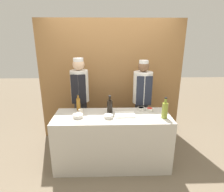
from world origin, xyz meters
TOP-DOWN VIEW (x-y plane):
  - ground_plane at (0.00, 0.00)m, footprint 14.00×14.00m
  - cabinet_wall at (0.00, 1.05)m, footprint 2.85×0.18m
  - counter at (0.00, 0.00)m, footprint 1.84×0.67m
  - sauce_bowl_yellow at (-0.53, -0.07)m, footprint 0.15×0.15m
  - sauce_bowl_purple at (0.49, 0.21)m, footprint 0.12×0.12m
  - sauce_bowl_red at (0.63, 0.17)m, footprint 0.11×0.11m
  - sauce_bowl_orange at (-0.06, -0.10)m, footprint 0.14×0.14m
  - cutting_board at (0.20, 0.01)m, footprint 0.31×0.24m
  - bottle_soy at (-0.04, 0.11)m, footprint 0.09×0.09m
  - bottle_oil at (0.79, -0.12)m, footprint 0.09×0.09m
  - bottle_amber at (-0.56, 0.25)m, footprint 0.07×0.07m
  - cup_cream at (-0.50, 0.09)m, footprint 0.07×0.07m
  - chef_left at (-0.57, 0.59)m, footprint 0.32×0.32m
  - chef_right at (0.57, 0.59)m, footprint 0.35×0.35m

SIDE VIEW (x-z plane):
  - ground_plane at x=0.00m, z-range 0.00..0.00m
  - counter at x=0.00m, z-range 0.00..0.88m
  - cutting_board at x=0.20m, z-range 0.88..0.90m
  - chef_right at x=0.57m, z-range 0.07..1.74m
  - sauce_bowl_purple at x=0.49m, z-range 0.88..0.93m
  - sauce_bowl_red at x=0.63m, z-range 0.88..0.94m
  - sauce_bowl_orange at x=-0.06m, z-range 0.88..0.94m
  - sauce_bowl_yellow at x=-0.53m, z-range 0.88..0.94m
  - cup_cream at x=-0.50m, z-range 0.88..0.96m
  - chef_left at x=-0.57m, z-range 0.09..1.80m
  - bottle_amber at x=-0.56m, z-range 0.85..1.13m
  - bottle_soy at x=-0.04m, z-range 0.85..1.14m
  - bottle_oil at x=0.79m, z-range 0.84..1.18m
  - cabinet_wall at x=0.00m, z-range 0.00..2.40m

